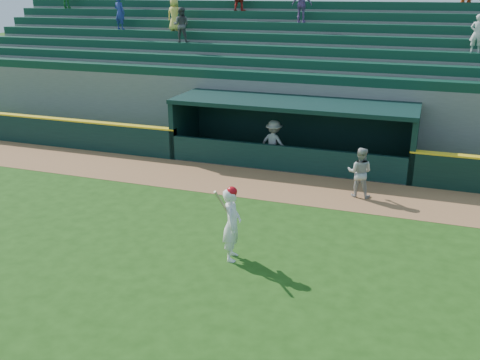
# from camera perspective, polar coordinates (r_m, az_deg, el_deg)

# --- Properties ---
(ground) EXTENTS (120.00, 120.00, 0.00)m
(ground) POSITION_cam_1_polar(r_m,az_deg,el_deg) (14.61, -2.10, -6.81)
(ground) COLOR #1D4411
(ground) RESTS_ON ground
(warning_track) EXTENTS (40.00, 3.00, 0.01)m
(warning_track) POSITION_cam_1_polar(r_m,az_deg,el_deg) (18.88, 3.33, -0.52)
(warning_track) COLOR #906039
(warning_track) RESTS_ON ground
(field_wall_left) EXTENTS (15.50, 0.30, 1.20)m
(field_wall_left) POSITION_cam_1_polar(r_m,az_deg,el_deg) (26.02, -22.47, 5.04)
(field_wall_left) COLOR black
(field_wall_left) RESTS_ON ground
(wall_stripe_left) EXTENTS (15.50, 0.32, 0.06)m
(wall_stripe_left) POSITION_cam_1_polar(r_m,az_deg,el_deg) (25.88, -22.65, 6.39)
(wall_stripe_left) COLOR yellow
(wall_stripe_left) RESTS_ON field_wall_left
(dugout_player_front) EXTENTS (0.83, 0.65, 1.69)m
(dugout_player_front) POSITION_cam_1_polar(r_m,az_deg,el_deg) (17.98, 12.65, 0.80)
(dugout_player_front) COLOR #A5A5A0
(dugout_player_front) RESTS_ON ground
(dugout_player_inside) EXTENTS (1.27, 0.90, 1.78)m
(dugout_player_inside) POSITION_cam_1_polar(r_m,az_deg,el_deg) (20.81, 3.62, 3.97)
(dugout_player_inside) COLOR #9F9F9A
(dugout_player_inside) RESTS_ON ground
(dugout) EXTENTS (9.40, 2.80, 2.46)m
(dugout) POSITION_cam_1_polar(r_m,az_deg,el_deg) (21.36, 5.75, 5.62)
(dugout) COLOR slate
(dugout) RESTS_ON ground
(stands) EXTENTS (34.50, 6.25, 7.50)m
(stands) POSITION_cam_1_polar(r_m,az_deg,el_deg) (25.52, 8.40, 10.22)
(stands) COLOR slate
(stands) RESTS_ON ground
(batter_at_plate) EXTENTS (0.61, 0.85, 1.98)m
(batter_at_plate) POSITION_cam_1_polar(r_m,az_deg,el_deg) (13.44, -0.87, -4.65)
(batter_at_plate) COLOR white
(batter_at_plate) RESTS_ON ground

